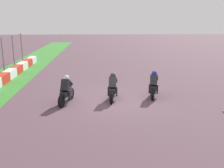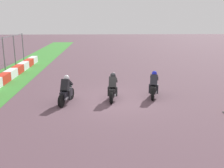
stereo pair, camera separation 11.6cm
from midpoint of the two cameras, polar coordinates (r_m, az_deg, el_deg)
ground_plane at (r=14.77m, az=-0.08°, el=-3.49°), size 120.00×120.00×0.00m
rider_lane_a at (r=15.44m, az=8.78°, el=-0.47°), size 2.01×0.66×1.51m
rider_lane_b at (r=14.73m, az=-0.06°, el=-1.02°), size 2.04×0.59×1.51m
rider_lane_c at (r=14.33m, az=-10.10°, el=-1.67°), size 2.01×0.66×1.51m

